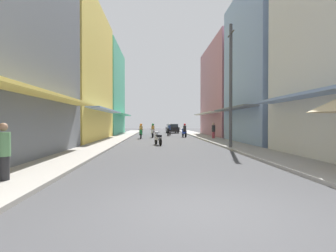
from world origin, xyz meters
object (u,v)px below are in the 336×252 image
(motorbike_white, at_px, (153,131))
(utility_pole, at_px, (231,85))
(motorbike_green, at_px, (141,132))
(motorbike_black, at_px, (169,130))
(motorbike_silver, at_px, (158,138))
(pedestrian_crossing, at_px, (4,154))
(pedestrian_foreground, at_px, (213,131))
(motorbike_blue, at_px, (184,131))
(parked_car, at_px, (172,128))

(motorbike_white, height_order, utility_pole, utility_pole)
(motorbike_green, bearing_deg, motorbike_black, 58.41)
(motorbike_silver, height_order, utility_pole, utility_pole)
(pedestrian_crossing, bearing_deg, utility_pole, 44.88)
(motorbike_silver, bearing_deg, utility_pole, -33.30)
(motorbike_black, bearing_deg, pedestrian_foreground, -59.43)
(pedestrian_foreground, bearing_deg, motorbike_black, 120.57)
(motorbike_blue, distance_m, motorbike_silver, 10.52)
(motorbike_silver, distance_m, pedestrian_foreground, 8.22)
(motorbike_green, height_order, parked_car, motorbike_green)
(parked_car, bearing_deg, motorbike_silver, -96.59)
(motorbike_blue, relative_size, utility_pole, 0.23)
(parked_car, xyz_separation_m, pedestrian_crossing, (-6.77, -33.55, 0.09))
(motorbike_blue, distance_m, pedestrian_crossing, 23.05)
(motorbike_white, xyz_separation_m, motorbike_green, (-1.21, -1.92, 0.00))
(motorbike_black, relative_size, motorbike_green, 0.98)
(pedestrian_crossing, height_order, pedestrian_foreground, same)
(motorbike_black, height_order, motorbike_silver, motorbike_black)
(motorbike_silver, height_order, motorbike_green, motorbike_green)
(motorbike_white, distance_m, pedestrian_crossing, 21.69)
(motorbike_black, distance_m, motorbike_white, 3.88)
(motorbike_black, bearing_deg, motorbike_green, -121.59)
(pedestrian_crossing, bearing_deg, motorbike_white, 80.00)
(parked_car, bearing_deg, motorbike_black, -96.38)
(utility_pole, bearing_deg, motorbike_black, 100.85)
(motorbike_blue, height_order, pedestrian_crossing, pedestrian_crossing)
(motorbike_blue, distance_m, utility_pole, 13.54)
(motorbike_white, height_order, pedestrian_crossing, pedestrian_crossing)
(motorbike_silver, xyz_separation_m, motorbike_green, (-1.70, 7.66, 0.20))
(motorbike_green, relative_size, pedestrian_foreground, 1.09)
(motorbike_blue, xyz_separation_m, motorbike_white, (-3.61, -0.47, 0.00))
(motorbike_black, height_order, pedestrian_crossing, pedestrian_crossing)
(parked_car, xyz_separation_m, pedestrian_foreground, (3.06, -15.73, 0.09))
(motorbike_green, relative_size, utility_pole, 0.23)
(pedestrian_crossing, bearing_deg, parked_car, 78.60)
(motorbike_white, xyz_separation_m, pedestrian_foreground, (6.06, -3.54, 0.13))
(motorbike_black, distance_m, pedestrian_foreground, 7.97)
(motorbike_silver, xyz_separation_m, pedestrian_foreground, (5.58, 6.04, 0.33))
(motorbike_silver, distance_m, parked_car, 21.91)
(motorbike_white, bearing_deg, motorbike_silver, -87.10)
(motorbike_black, height_order, parked_car, motorbike_black)
(motorbike_silver, relative_size, pedestrian_foreground, 1.07)
(pedestrian_crossing, height_order, utility_pole, utility_pole)
(pedestrian_foreground, bearing_deg, parked_car, 101.01)
(motorbike_silver, relative_size, parked_car, 0.42)
(motorbike_white, relative_size, parked_car, 0.43)
(parked_car, height_order, pedestrian_foreground, pedestrian_foreground)
(motorbike_blue, distance_m, motorbike_white, 3.64)
(pedestrian_foreground, distance_m, utility_pole, 9.64)
(motorbike_silver, relative_size, utility_pole, 0.23)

